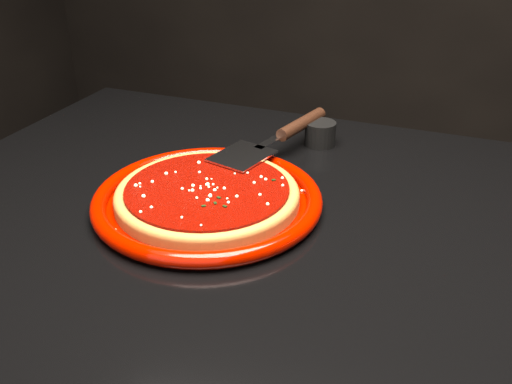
% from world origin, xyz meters
% --- Properties ---
extents(plate, '(0.32, 0.32, 0.02)m').
position_xyz_m(plate, '(-0.16, 0.00, 0.76)').
color(plate, '#7B0800').
rests_on(plate, table).
extents(pizza_crust, '(0.25, 0.25, 0.01)m').
position_xyz_m(pizza_crust, '(-0.16, 0.00, 0.77)').
color(pizza_crust, brown).
rests_on(pizza_crust, plate).
extents(pizza_crust_rim, '(0.25, 0.25, 0.02)m').
position_xyz_m(pizza_crust_rim, '(-0.16, 0.00, 0.77)').
color(pizza_crust_rim, brown).
rests_on(pizza_crust_rim, plate).
extents(pizza_sauce, '(0.23, 0.23, 0.01)m').
position_xyz_m(pizza_sauce, '(-0.16, 0.00, 0.78)').
color(pizza_sauce, '#710600').
rests_on(pizza_sauce, plate).
extents(parmesan_dusting, '(0.22, 0.22, 0.01)m').
position_xyz_m(parmesan_dusting, '(-0.16, 0.00, 0.78)').
color(parmesan_dusting, '#FFF3C4').
rests_on(parmesan_dusting, plate).
extents(basil_flecks, '(0.20, 0.20, 0.00)m').
position_xyz_m(basil_flecks, '(-0.16, 0.00, 0.78)').
color(basil_flecks, black).
rests_on(basil_flecks, plate).
extents(pizza_server, '(0.16, 0.32, 0.02)m').
position_xyz_m(pizza_server, '(-0.12, 0.18, 0.79)').
color(pizza_server, silver).
rests_on(pizza_server, plate).
extents(ramekin, '(0.07, 0.07, 0.04)m').
position_xyz_m(ramekin, '(-0.07, 0.27, 0.77)').
color(ramekin, black).
rests_on(ramekin, table).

